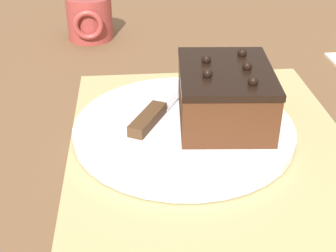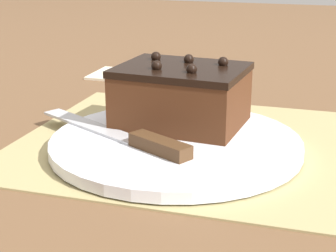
{
  "view_description": "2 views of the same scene",
  "coord_description": "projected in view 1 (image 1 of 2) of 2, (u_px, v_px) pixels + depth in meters",
  "views": [
    {
      "loc": [
        0.45,
        -0.09,
        0.31
      ],
      "look_at": [
        -0.02,
        -0.05,
        0.03
      ],
      "focal_mm": 50.0,
      "sensor_mm": 36.0,
      "label": 1
    },
    {
      "loc": [
        0.12,
        -0.58,
        0.22
      ],
      "look_at": [
        -0.04,
        -0.07,
        0.04
      ],
      "focal_mm": 60.0,
      "sensor_mm": 36.0,
      "label": 2
    }
  ],
  "objects": [
    {
      "name": "ground_plane",
      "position": [
        214.0,
        155.0,
        0.55
      ],
      "size": [
        3.0,
        3.0,
        0.0
      ],
      "primitive_type": "plane",
      "color": "brown"
    },
    {
      "name": "chocolate_cake",
      "position": [
        225.0,
        94.0,
        0.57
      ],
      "size": [
        0.15,
        0.12,
        0.08
      ],
      "rotation": [
        0.0,
        0.0,
        -0.08
      ],
      "color": "#472614",
      "rests_on": "cake_plate"
    },
    {
      "name": "serving_knife",
      "position": [
        160.0,
        107.0,
        0.61
      ],
      "size": [
        0.21,
        0.13,
        0.01
      ],
      "rotation": [
        0.0,
        0.0,
        1.09
      ],
      "color": "#472D19",
      "rests_on": "cake_plate"
    },
    {
      "name": "cake_plate",
      "position": [
        184.0,
        128.0,
        0.58
      ],
      "size": [
        0.27,
        0.27,
        0.01
      ],
      "color": "white",
      "rests_on": "placemat_woven"
    },
    {
      "name": "placemat_woven",
      "position": [
        214.0,
        153.0,
        0.55
      ],
      "size": [
        0.46,
        0.34,
        0.0
      ],
      "primitive_type": "cube",
      "color": "tan",
      "rests_on": "ground_plane"
    },
    {
      "name": "coffee_mug",
      "position": [
        90.0,
        18.0,
        0.86
      ],
      "size": [
        0.09,
        0.08,
        0.08
      ],
      "color": "#993833",
      "rests_on": "ground_plane"
    }
  ]
}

